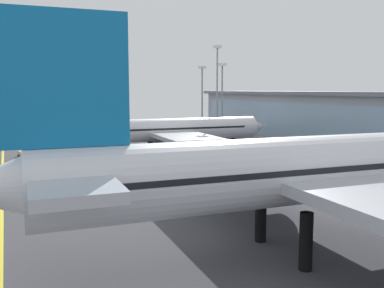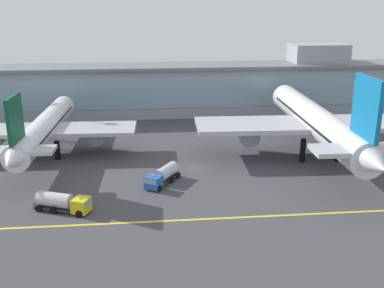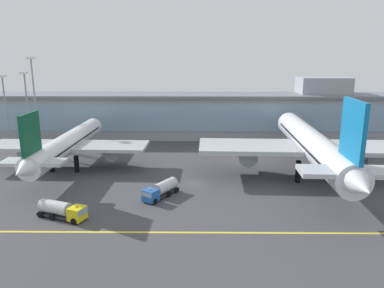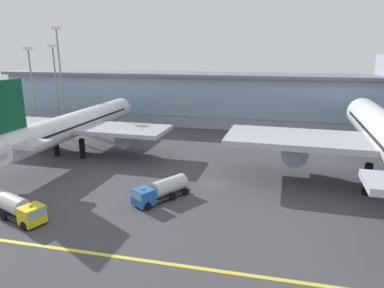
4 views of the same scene
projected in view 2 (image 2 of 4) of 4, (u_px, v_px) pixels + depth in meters
name	position (u px, v px, depth m)	size (l,w,h in m)	color
ground_plane	(195.00, 168.00, 88.36)	(193.48, 193.48, 0.00)	#424247
taxiway_centreline_stripe	(211.00, 219.00, 67.50)	(154.78, 0.50, 0.01)	yellow
terminal_building	(184.00, 88.00, 128.81)	(141.20, 14.00, 19.46)	#9399A3
airliner_near_left	(44.00, 128.00, 93.79)	(38.15, 49.08, 16.38)	black
airliner_near_right	(317.00, 122.00, 93.06)	(50.36, 60.59, 20.23)	black
fuel_tanker_truck	(64.00, 202.00, 69.53)	(9.31, 5.64, 2.90)	black
service_truck_far	(162.00, 176.00, 80.07)	(6.89, 8.94, 2.90)	black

